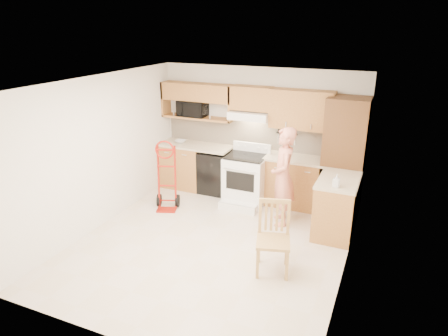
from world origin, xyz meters
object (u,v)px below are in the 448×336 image
Objects in this scene: hand_truck at (166,179)px; dining_chair at (273,239)px; microwave at (193,108)px; person at (283,177)px; range at (245,176)px.

dining_chair is at bearing -45.84° from hand_truck.
microwave is at bearing 119.63° from dining_chair.
dining_chair is at bearing -10.22° from person.
hand_truck is at bearing 138.07° from dining_chair.
person is 1.43× the size of hand_truck.
range reaches higher than dining_chair.
microwave is 0.34× the size of person.
microwave is 0.49× the size of hand_truck.
microwave is at bearing 73.44° from hand_truck.
range is at bearing 12.47° from hand_truck.
hand_truck reaches higher than dining_chair.
microwave is at bearing -135.04° from person.
person is at bearing 85.24° from dining_chair.
person is (2.16, -0.95, -0.80)m from microwave.
hand_truck is 2.65m from dining_chair.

